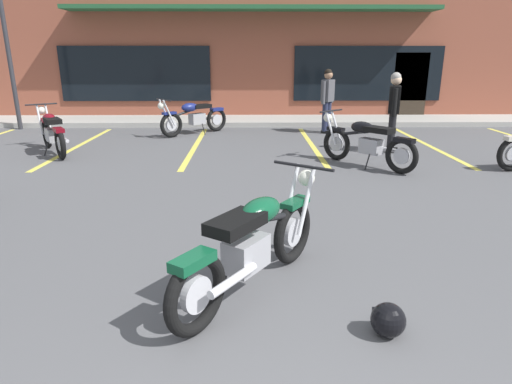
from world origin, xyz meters
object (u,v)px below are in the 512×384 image
Objects in this scene: motorcycle_foreground_classic at (253,243)px; parking_lot_lamp_post at (0,14)px; motorcycle_blue_standard at (194,117)px; person_in_black_shirt at (394,108)px; helmet_on_pavement at (388,320)px; motorcycle_black_cruiser at (367,142)px; person_by_back_row at (327,97)px; motorcycle_silver_naked at (52,132)px.

parking_lot_lamp_post reaches higher than motorcycle_foreground_classic.
person_in_black_shirt reaches higher than motorcycle_blue_standard.
motorcycle_blue_standard is 5.73m from parking_lot_lamp_post.
parking_lot_lamp_post is at bearing 128.04° from helmet_on_pavement.
person_by_back_row reaches higher than motorcycle_black_cruiser.
motorcycle_black_cruiser is 1.01× the size of motorcycle_blue_standard.
motorcycle_foreground_classic is 1.24m from helmet_on_pavement.
parking_lot_lamp_post is (-8.71, 4.40, 2.57)m from motorcycle_black_cruiser.
person_in_black_shirt is at bearing 72.60° from helmet_on_pavement.
motorcycle_blue_standard is at bearing 135.60° from motorcycle_black_cruiser.
motorcycle_blue_standard is 3.58m from person_by_back_row.
person_in_black_shirt is 2.66m from person_by_back_row.
person_in_black_shirt is (0.87, 1.28, 0.49)m from motorcycle_black_cruiser.
person_by_back_row is at bearing -4.26° from parking_lot_lamp_post.
person_in_black_shirt is at bearing -68.37° from person_by_back_row.
motorcycle_foreground_classic is 1.06× the size of motorcycle_blue_standard.
person_in_black_shirt is at bearing 55.79° from motorcycle_black_cruiser.
parking_lot_lamp_post is at bearing 162.00° from person_in_black_shirt.
person_by_back_row is at bearing 111.63° from person_in_black_shirt.
motorcycle_black_cruiser is 3.79m from person_by_back_row.
motorcycle_foreground_classic is at bearing -53.86° from parking_lot_lamp_post.
motorcycle_silver_naked is 1.10× the size of person_by_back_row.
person_by_back_row is at bearing 91.63° from motorcycle_black_cruiser.
motorcycle_foreground_classic and motorcycle_blue_standard have the same top height.
motorcycle_black_cruiser is 10.09m from parking_lot_lamp_post.
motorcycle_foreground_classic is 7.01× the size of helmet_on_pavement.
motorcycle_foreground_classic and motorcycle_silver_naked have the same top height.
motorcycle_silver_naked is at bearing 128.65° from helmet_on_pavement.
motorcycle_black_cruiser reaches higher than helmet_on_pavement.
motorcycle_foreground_classic is at bearing 145.96° from helmet_on_pavement.
motorcycle_blue_standard is at bearing 153.16° from person_in_black_shirt.
motorcycle_black_cruiser is at bearing 64.67° from motorcycle_foreground_classic.
person_in_black_shirt is (3.04, 5.85, 0.49)m from motorcycle_foreground_classic.
motorcycle_silver_naked is 4.67m from parking_lot_lamp_post.
motorcycle_blue_standard is (-1.49, 8.14, 0.00)m from motorcycle_foreground_classic.
helmet_on_pavement is 0.06× the size of parking_lot_lamp_post.
parking_lot_lamp_post reaches higher than motorcycle_black_cruiser.
motorcycle_foreground_classic is at bearing -117.41° from person_in_black_shirt.
motorcycle_black_cruiser is 0.94× the size of motorcycle_silver_naked.
motorcycle_black_cruiser is 6.50m from motorcycle_silver_naked.
motorcycle_black_cruiser is 1.04× the size of person_in_black_shirt.
motorcycle_silver_naked is 1.07× the size of motorcycle_blue_standard.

